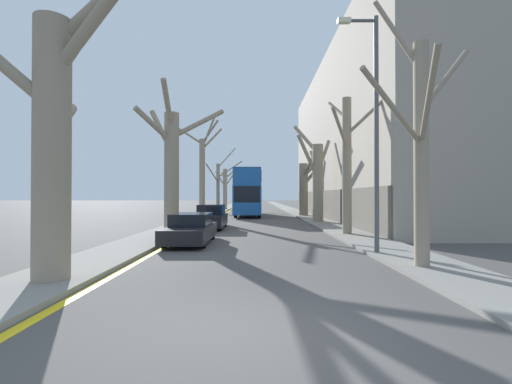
{
  "coord_description": "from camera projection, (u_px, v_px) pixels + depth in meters",
  "views": [
    {
      "loc": [
        0.01,
        -5.0,
        2.03
      ],
      "look_at": [
        0.02,
        24.68,
        2.38
      ],
      "focal_mm": 24.0,
      "sensor_mm": 36.0,
      "label": 1
    }
  ],
  "objects": [
    {
      "name": "street_tree_left_0",
      "position": [
        53.0,
        132.0,
        7.89
      ],
      "size": [
        4.25,
        2.54,
        7.0
      ],
      "color": "gray",
      "rests_on": "ground"
    },
    {
      "name": "street_tree_right_1",
      "position": [
        347.0,
        161.0,
        17.5
      ],
      "size": [
        2.76,
        4.12,
        7.45
      ],
      "color": "gray",
      "rests_on": "ground"
    },
    {
      "name": "ground_plane",
      "position": [
        255.0,
        336.0,
        4.97
      ],
      "size": [
        300.0,
        300.0,
        0.0
      ],
      "primitive_type": "plane",
      "color": "#4C4947"
    },
    {
      "name": "parked_car_1",
      "position": [
        211.0,
        217.0,
        21.34
      ],
      "size": [
        1.72,
        4.32,
        1.49
      ],
      "color": "black",
      "rests_on": "ground"
    },
    {
      "name": "sidewalk_left",
      "position": [
        225.0,
        208.0,
        54.97
      ],
      "size": [
        2.2,
        120.0,
        0.12
      ],
      "primitive_type": "cube",
      "color": "gray",
      "rests_on": "ground"
    },
    {
      "name": "building_facade_right",
      "position": [
        375.0,
        140.0,
        31.49
      ],
      "size": [
        10.08,
        33.51,
        14.34
      ],
      "color": "#9E9384",
      "rests_on": "ground"
    },
    {
      "name": "street_tree_left_4",
      "position": [
        225.0,
        187.0,
        50.11
      ],
      "size": [
        3.33,
        2.16,
        6.03
      ],
      "color": "gray",
      "rests_on": "ground"
    },
    {
      "name": "double_decker_bus",
      "position": [
        248.0,
        190.0,
        34.71
      ],
      "size": [
        2.57,
        10.08,
        4.58
      ],
      "color": "#19519E",
      "rests_on": "ground"
    },
    {
      "name": "street_tree_right_0",
      "position": [
        420.0,
        143.0,
        9.32
      ],
      "size": [
        3.71,
        3.16,
        7.67
      ],
      "color": "gray",
      "rests_on": "ground"
    },
    {
      "name": "sidewalk_right",
      "position": [
        286.0,
        208.0,
        54.97
      ],
      "size": [
        2.2,
        120.0,
        0.12
      ],
      "primitive_type": "cube",
      "color": "gray",
      "rests_on": "ground"
    },
    {
      "name": "parked_car_0",
      "position": [
        191.0,
        229.0,
        14.72
      ],
      "size": [
        1.74,
        4.42,
        1.27
      ],
      "color": "black",
      "rests_on": "ground"
    },
    {
      "name": "street_tree_left_1",
      "position": [
        172.0,
        164.0,
        18.73
      ],
      "size": [
        4.26,
        4.09,
        7.95
      ],
      "color": "gray",
      "rests_on": "ground"
    },
    {
      "name": "kerb_line_stripe",
      "position": [
        233.0,
        209.0,
        54.97
      ],
      "size": [
        0.24,
        120.0,
        0.01
      ],
      "primitive_type": "cube",
      "color": "yellow",
      "rests_on": "ground"
    },
    {
      "name": "street_tree_left_2",
      "position": [
        202.0,
        172.0,
        28.9
      ],
      "size": [
        4.18,
        1.94,
        8.56
      ],
      "color": "gray",
      "rests_on": "ground"
    },
    {
      "name": "street_tree_left_3",
      "position": [
        219.0,
        184.0,
        40.0
      ],
      "size": [
        3.92,
        4.68,
        7.89
      ],
      "color": "gray",
      "rests_on": "ground"
    },
    {
      "name": "lamp_post",
      "position": [
        373.0,
        122.0,
        11.74
      ],
      "size": [
        1.4,
        0.2,
        8.23
      ],
      "color": "#4C4F54",
      "rests_on": "ground"
    },
    {
      "name": "street_tree_right_2",
      "position": [
        317.0,
        177.0,
        25.9
      ],
      "size": [
        2.87,
        2.52,
        7.7
      ],
      "color": "gray",
      "rests_on": "ground"
    },
    {
      "name": "street_tree_right_3",
      "position": [
        305.0,
        186.0,
        33.88
      ],
      "size": [
        2.99,
        3.3,
        6.74
      ],
      "color": "gray",
      "rests_on": "ground"
    }
  ]
}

